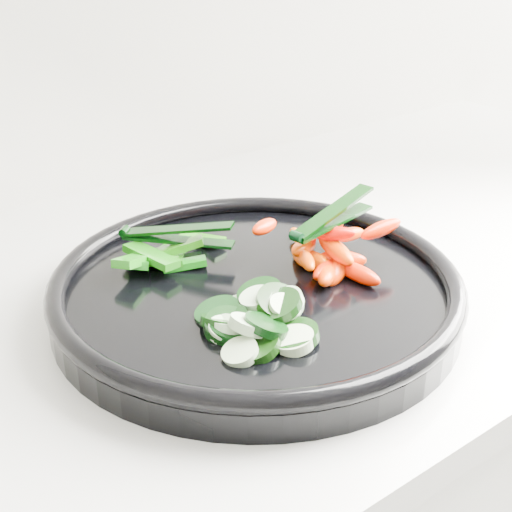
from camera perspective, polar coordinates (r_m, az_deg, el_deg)
veggie_tray at (r=0.65m, az=-0.00°, el=-2.73°), size 0.43×0.43×0.04m
cucumber_pile at (r=0.58m, az=-0.35°, el=-5.29°), size 0.11×0.12×0.04m
carrot_pile at (r=0.68m, az=5.61°, el=0.38°), size 0.13×0.14×0.05m
pepper_pile at (r=0.69m, az=-7.38°, el=0.12°), size 0.13×0.09×0.04m
tong_carrot at (r=0.67m, az=6.02°, el=3.07°), size 0.11×0.04×0.02m
tong_pepper at (r=0.69m, az=-6.56°, el=1.73°), size 0.09×0.10×0.02m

